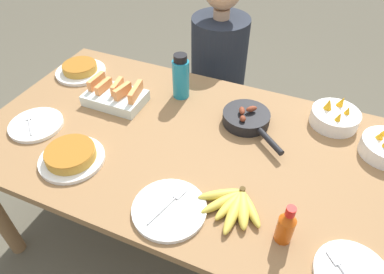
{
  "coord_description": "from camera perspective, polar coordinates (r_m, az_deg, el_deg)",
  "views": [
    {
      "loc": [
        0.4,
        -0.92,
        1.67
      ],
      "look_at": [
        0.0,
        0.0,
        0.75
      ],
      "focal_mm": 32.0,
      "sensor_mm": 36.0,
      "label": 1
    }
  ],
  "objects": [
    {
      "name": "skillet",
      "position": [
        1.47,
        9.13,
        3.07
      ],
      "size": [
        0.3,
        0.27,
        0.08
      ],
      "rotation": [
        0.0,
        0.0,
        5.56
      ],
      "color": "black",
      "rests_on": "dining_table"
    },
    {
      "name": "frittata_plate_side",
      "position": [
        1.88,
        -18.12,
        10.65
      ],
      "size": [
        0.25,
        0.25,
        0.05
      ],
      "color": "white",
      "rests_on": "dining_table"
    },
    {
      "name": "melon_tray",
      "position": [
        1.61,
        -12.62,
        6.71
      ],
      "size": [
        0.27,
        0.17,
        0.1
      ],
      "color": "silver",
      "rests_on": "dining_table"
    },
    {
      "name": "water_bottle",
      "position": [
        1.58,
        -1.89,
        9.94
      ],
      "size": [
        0.08,
        0.08,
        0.21
      ],
      "color": "teal",
      "rests_on": "dining_table"
    },
    {
      "name": "empty_plate_near_front",
      "position": [
        1.6,
        -24.54,
        1.88
      ],
      "size": [
        0.22,
        0.22,
        0.02
      ],
      "color": "white",
      "rests_on": "dining_table"
    },
    {
      "name": "fruit_bowl_citrus",
      "position": [
        1.57,
        22.69,
        3.13
      ],
      "size": [
        0.2,
        0.2,
        0.12
      ],
      "color": "white",
      "rests_on": "dining_table"
    },
    {
      "name": "frittata_plate_center",
      "position": [
        1.37,
        -19.51,
        -3.01
      ],
      "size": [
        0.25,
        0.25,
        0.06
      ],
      "color": "white",
      "rests_on": "dining_table"
    },
    {
      "name": "hot_sauce_bottle",
      "position": [
        1.09,
        15.39,
        -14.07
      ],
      "size": [
        0.05,
        0.05,
        0.16
      ],
      "color": "#C64C0F",
      "rests_on": "dining_table"
    },
    {
      "name": "ground_plane",
      "position": [
        1.95,
        0.0,
        -16.46
      ],
      "size": [
        14.0,
        14.0,
        0.0
      ],
      "primitive_type": "plane",
      "color": "#565142"
    },
    {
      "name": "banana_bunch",
      "position": [
        1.17,
        6.97,
        -11.18
      ],
      "size": [
        0.25,
        0.2,
        0.04
      ],
      "color": "gold",
      "rests_on": "dining_table"
    },
    {
      "name": "empty_plate_far_right",
      "position": [
        1.16,
        -3.79,
        -11.9
      ],
      "size": [
        0.25,
        0.25,
        0.02
      ],
      "color": "white",
      "rests_on": "dining_table"
    },
    {
      "name": "dining_table",
      "position": [
        1.44,
        0.0,
        -3.34
      ],
      "size": [
        1.77,
        0.96,
        0.72
      ],
      "color": "olive",
      "rests_on": "ground_plane"
    },
    {
      "name": "person_figure",
      "position": [
        2.13,
        4.22,
        8.36
      ],
      "size": [
        0.35,
        0.35,
        1.16
      ],
      "color": "black",
      "rests_on": "ground_plane"
    }
  ]
}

